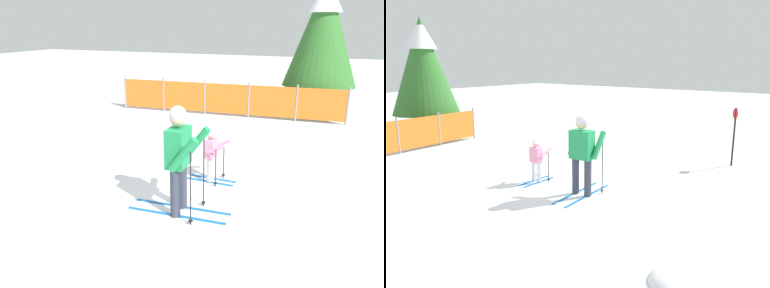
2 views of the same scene
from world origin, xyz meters
TOP-DOWN VIEW (x-y plane):
  - ground_plane at (0.00, 0.00)m, footprint 60.00×60.00m
  - skier_adult at (-0.02, -0.15)m, footprint 1.63×0.74m
  - skier_child at (0.02, 1.21)m, footprint 0.96×0.51m
  - safety_fence at (-1.32, 6.33)m, footprint 7.27×0.53m
  - conifer_far at (1.30, 7.92)m, footprint 2.31×2.31m

SIDE VIEW (x-z plane):
  - ground_plane at x=0.00m, z-range 0.00..0.00m
  - safety_fence at x=-1.32m, z-range 0.00..1.12m
  - skier_child at x=0.02m, z-range 0.08..1.10m
  - skier_adult at x=-0.02m, z-range 0.16..1.87m
  - conifer_far at x=1.30m, z-range 0.51..4.80m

